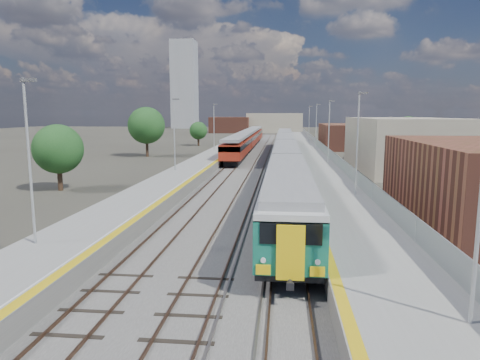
# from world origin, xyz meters

# --- Properties ---
(ground) EXTENTS (320.00, 320.00, 0.00)m
(ground) POSITION_xyz_m (0.00, 50.00, 0.00)
(ground) COLOR #47443A
(ground) RESTS_ON ground
(ballast_bed) EXTENTS (10.50, 155.00, 0.06)m
(ballast_bed) POSITION_xyz_m (-2.25, 52.50, 0.03)
(ballast_bed) COLOR #565451
(ballast_bed) RESTS_ON ground
(tracks) EXTENTS (8.96, 160.00, 0.17)m
(tracks) POSITION_xyz_m (-1.65, 54.18, 0.11)
(tracks) COLOR #4C3323
(tracks) RESTS_ON ground
(platform_right) EXTENTS (4.70, 155.00, 8.52)m
(platform_right) POSITION_xyz_m (5.28, 52.49, 0.54)
(platform_right) COLOR slate
(platform_right) RESTS_ON ground
(platform_left) EXTENTS (4.30, 155.00, 8.52)m
(platform_left) POSITION_xyz_m (-9.05, 52.49, 0.52)
(platform_left) COLOR slate
(platform_left) RESTS_ON ground
(buildings) EXTENTS (72.00, 185.50, 40.00)m
(buildings) POSITION_xyz_m (-18.12, 138.60, 10.70)
(buildings) COLOR brown
(buildings) RESTS_ON ground
(green_train) EXTENTS (2.82, 78.58, 3.11)m
(green_train) POSITION_xyz_m (1.50, 44.17, 2.19)
(green_train) COLOR black
(green_train) RESTS_ON ground
(red_train) EXTENTS (2.82, 57.30, 3.57)m
(red_train) POSITION_xyz_m (-5.50, 71.28, 2.11)
(red_train) COLOR black
(red_train) RESTS_ON ground
(tree_a) EXTENTS (4.44, 4.44, 6.02)m
(tree_a) POSITION_xyz_m (-18.99, 26.50, 3.79)
(tree_a) COLOR #382619
(tree_a) RESTS_ON ground
(tree_b) EXTENTS (5.91, 5.91, 8.01)m
(tree_b) POSITION_xyz_m (-20.78, 57.34, 5.04)
(tree_b) COLOR #382619
(tree_b) RESTS_ON ground
(tree_c) EXTENTS (3.83, 3.83, 5.19)m
(tree_c) POSITION_xyz_m (-17.10, 81.46, 3.26)
(tree_c) COLOR #382619
(tree_c) RESTS_ON ground
(tree_d) EXTENTS (4.75, 4.75, 6.43)m
(tree_d) POSITION_xyz_m (23.98, 71.52, 4.05)
(tree_d) COLOR #382619
(tree_d) RESTS_ON ground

